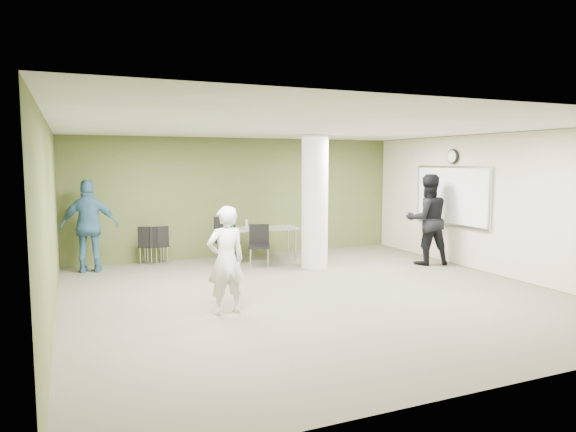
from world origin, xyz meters
name	(u,v)px	position (x,y,z in m)	size (l,w,h in m)	color
floor	(313,294)	(0.00, 0.00, 0.00)	(8.00, 8.00, 0.00)	#585645
ceiling	(314,127)	(0.00, 0.00, 2.80)	(8.00, 8.00, 0.00)	white
wall_back	(240,197)	(0.00, 4.00, 1.40)	(8.00, 0.02, 2.80)	#50592A
wall_left	(50,223)	(-4.00, 0.00, 1.40)	(0.02, 8.00, 2.80)	#50592A
wall_right_cream	(496,204)	(4.00, 0.00, 1.40)	(0.02, 8.00, 2.80)	beige
column	(315,202)	(1.00, 2.00, 1.40)	(0.56, 0.56, 2.80)	silver
whiteboard	(451,196)	(3.92, 1.20, 1.50)	(0.05, 2.30, 1.30)	silver
wall_clock	(453,157)	(3.92, 1.20, 2.35)	(0.06, 0.32, 0.32)	black
folding_table	(260,230)	(0.18, 3.09, 0.71)	(1.67, 0.86, 1.01)	gray
wastebasket	(227,259)	(-0.68, 2.88, 0.15)	(0.26, 0.26, 0.30)	#4C4C4C
chair_back_left	(149,242)	(-2.20, 3.58, 0.50)	(0.57, 0.57, 0.86)	black
chair_back_right	(158,242)	(-2.02, 3.56, 0.50)	(0.46, 0.46, 0.86)	black
chair_table_left	(226,236)	(-0.59, 3.21, 0.60)	(0.55, 0.55, 1.02)	black
chair_table_right	(259,242)	(-0.05, 2.55, 0.52)	(0.57, 0.57, 0.90)	black
woman_white	(226,260)	(-1.68, -0.52, 0.80)	(0.58, 0.38, 1.60)	silver
man_black	(427,220)	(3.40, 1.33, 0.99)	(0.96, 0.75, 1.97)	black
man_blue	(90,226)	(-3.40, 3.36, 0.94)	(1.11, 0.46, 1.89)	#3A6690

